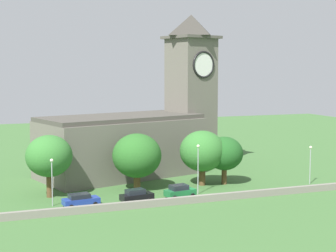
{
  "coord_description": "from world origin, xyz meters",
  "views": [
    {
      "loc": [
        -29.69,
        -68.09,
        18.02
      ],
      "look_at": [
        -1.01,
        8.13,
        9.37
      ],
      "focal_mm": 57.73,
      "sensor_mm": 36.0,
      "label": 1
    }
  ],
  "objects_px": {
    "tree_churchyard": "(49,156)",
    "church": "(142,129)",
    "car_blue": "(81,200)",
    "car_black": "(136,196)",
    "car_green": "(180,191)",
    "streetlamp_central": "(310,158)",
    "streetlamp_west_end": "(52,174)",
    "streetlamp_west_mid": "(198,161)",
    "tree_by_tower": "(202,151)",
    "tree_riverside_east": "(224,154)",
    "tree_riverside_west": "(137,156)"
  },
  "relations": [
    {
      "from": "car_blue",
      "to": "tree_by_tower",
      "type": "height_order",
      "value": "tree_by_tower"
    },
    {
      "from": "car_blue",
      "to": "car_black",
      "type": "relative_size",
      "value": 1.05
    },
    {
      "from": "streetlamp_west_mid",
      "to": "tree_churchyard",
      "type": "height_order",
      "value": "tree_churchyard"
    },
    {
      "from": "car_black",
      "to": "tree_churchyard",
      "type": "xyz_separation_m",
      "value": [
        -10.57,
        7.08,
        4.92
      ]
    },
    {
      "from": "streetlamp_central",
      "to": "streetlamp_west_end",
      "type": "bearing_deg",
      "value": 179.51
    },
    {
      "from": "streetlamp_central",
      "to": "tree_by_tower",
      "type": "distance_m",
      "value": 17.08
    },
    {
      "from": "car_blue",
      "to": "streetlamp_west_end",
      "type": "bearing_deg",
      "value": 157.44
    },
    {
      "from": "car_blue",
      "to": "car_black",
      "type": "xyz_separation_m",
      "value": [
        7.53,
        -0.53,
        0.06
      ]
    },
    {
      "from": "streetlamp_west_mid",
      "to": "tree_by_tower",
      "type": "height_order",
      "value": "tree_by_tower"
    },
    {
      "from": "streetlamp_west_end",
      "to": "streetlamp_central",
      "type": "distance_m",
      "value": 40.0
    },
    {
      "from": "car_black",
      "to": "tree_by_tower",
      "type": "bearing_deg",
      "value": 27.7
    },
    {
      "from": "streetlamp_central",
      "to": "tree_churchyard",
      "type": "xyz_separation_m",
      "value": [
        -39.59,
        5.46,
        1.73
      ]
    },
    {
      "from": "church",
      "to": "car_blue",
      "type": "bearing_deg",
      "value": -127.47
    },
    {
      "from": "car_black",
      "to": "car_blue",
      "type": "bearing_deg",
      "value": 175.98
    },
    {
      "from": "car_black",
      "to": "tree_riverside_east",
      "type": "xyz_separation_m",
      "value": [
        16.31,
        6.16,
        3.94
      ]
    },
    {
      "from": "church",
      "to": "tree_by_tower",
      "type": "distance_m",
      "value": 14.39
    },
    {
      "from": "streetlamp_west_end",
      "to": "tree_by_tower",
      "type": "distance_m",
      "value": 24.24
    },
    {
      "from": "streetlamp_west_mid",
      "to": "streetlamp_central",
      "type": "height_order",
      "value": "streetlamp_west_mid"
    },
    {
      "from": "car_blue",
      "to": "tree_churchyard",
      "type": "xyz_separation_m",
      "value": [
        -3.04,
        6.55,
        4.98
      ]
    },
    {
      "from": "car_green",
      "to": "tree_churchyard",
      "type": "relative_size",
      "value": 0.51
    },
    {
      "from": "car_blue",
      "to": "church",
      "type": "bearing_deg",
      "value": 52.53
    },
    {
      "from": "church",
      "to": "tree_riverside_west",
      "type": "bearing_deg",
      "value": -111.22
    },
    {
      "from": "car_green",
      "to": "tree_by_tower",
      "type": "height_order",
      "value": "tree_by_tower"
    },
    {
      "from": "tree_riverside_west",
      "to": "tree_by_tower",
      "type": "relative_size",
      "value": 0.99
    },
    {
      "from": "tree_by_tower",
      "to": "streetlamp_west_end",
      "type": "bearing_deg",
      "value": -168.7
    },
    {
      "from": "church",
      "to": "streetlamp_west_end",
      "type": "bearing_deg",
      "value": -135.6
    },
    {
      "from": "car_blue",
      "to": "car_green",
      "type": "distance_m",
      "value": 13.94
    },
    {
      "from": "streetlamp_central",
      "to": "tree_churchyard",
      "type": "distance_m",
      "value": 40.01
    },
    {
      "from": "car_blue",
      "to": "tree_riverside_west",
      "type": "distance_m",
      "value": 12.64
    },
    {
      "from": "car_green",
      "to": "tree_riverside_west",
      "type": "distance_m",
      "value": 9.12
    },
    {
      "from": "car_green",
      "to": "streetlamp_central",
      "type": "height_order",
      "value": "streetlamp_central"
    },
    {
      "from": "car_black",
      "to": "car_green",
      "type": "bearing_deg",
      "value": 1.69
    },
    {
      "from": "car_green",
      "to": "streetlamp_west_end",
      "type": "height_order",
      "value": "streetlamp_west_end"
    },
    {
      "from": "car_black",
      "to": "tree_by_tower",
      "type": "height_order",
      "value": "tree_by_tower"
    },
    {
      "from": "streetlamp_central",
      "to": "tree_churchyard",
      "type": "bearing_deg",
      "value": 172.15
    },
    {
      "from": "car_black",
      "to": "streetlamp_west_end",
      "type": "bearing_deg",
      "value": 169.87
    },
    {
      "from": "car_green",
      "to": "streetlamp_west_mid",
      "type": "height_order",
      "value": "streetlamp_west_mid"
    },
    {
      "from": "tree_churchyard",
      "to": "church",
      "type": "bearing_deg",
      "value": 35.52
    },
    {
      "from": "car_green",
      "to": "streetlamp_central",
      "type": "bearing_deg",
      "value": 3.61
    },
    {
      "from": "car_blue",
      "to": "streetlamp_west_end",
      "type": "height_order",
      "value": "streetlamp_west_end"
    },
    {
      "from": "car_black",
      "to": "streetlamp_central",
      "type": "relative_size",
      "value": 0.78
    },
    {
      "from": "tree_by_tower",
      "to": "tree_riverside_west",
      "type": "bearing_deg",
      "value": 177.45
    },
    {
      "from": "car_green",
      "to": "tree_riverside_west",
      "type": "relative_size",
      "value": 0.53
    },
    {
      "from": "streetlamp_central",
      "to": "tree_churchyard",
      "type": "relative_size",
      "value": 0.68
    },
    {
      "from": "tree_riverside_east",
      "to": "car_blue",
      "type": "bearing_deg",
      "value": -166.7
    },
    {
      "from": "tree_riverside_west",
      "to": "tree_riverside_east",
      "type": "relative_size",
      "value": 1.13
    },
    {
      "from": "car_black",
      "to": "tree_by_tower",
      "type": "distance_m",
      "value": 15.09
    },
    {
      "from": "car_black",
      "to": "car_green",
      "type": "height_order",
      "value": "car_green"
    },
    {
      "from": "tree_churchyard",
      "to": "streetlamp_west_mid",
      "type": "bearing_deg",
      "value": -15.49
    },
    {
      "from": "tree_by_tower",
      "to": "tree_churchyard",
      "type": "bearing_deg",
      "value": 179.09
    }
  ]
}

